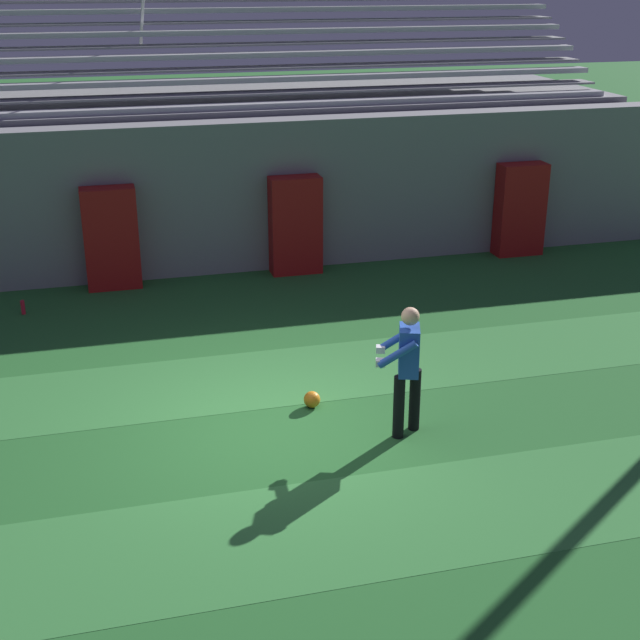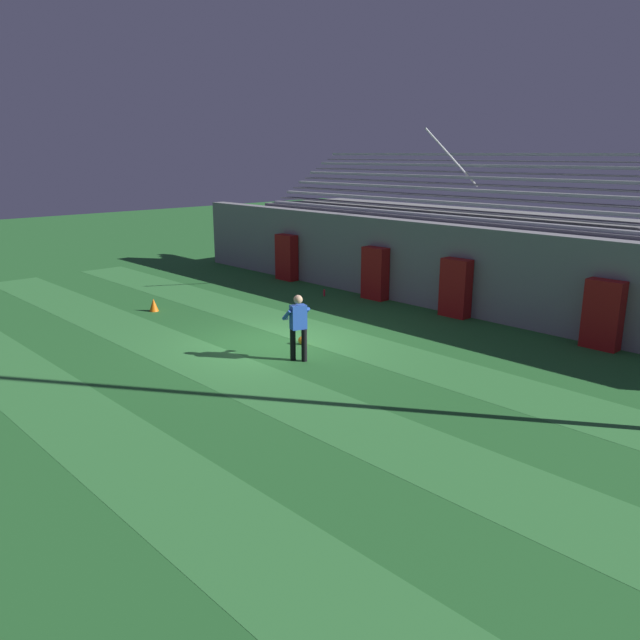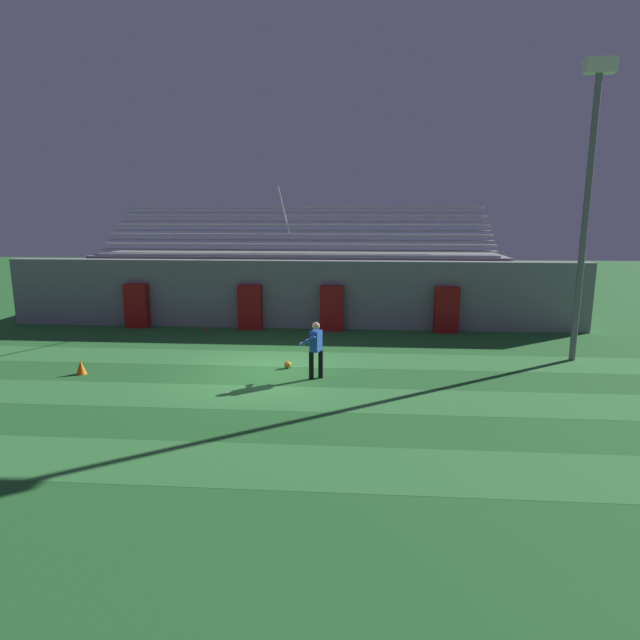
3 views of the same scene
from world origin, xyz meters
TOP-DOWN VIEW (x-y plane):
  - ground_plane at (0.00, 0.00)m, footprint 80.00×80.00m
  - turf_stripe_mid at (0.00, -2.25)m, footprint 28.00×1.87m
  - turf_stripe_far at (0.00, 1.50)m, footprint 28.00×1.87m
  - back_wall at (0.00, 6.50)m, footprint 24.00×0.60m
  - padding_pillar_gate_left at (-1.68, 5.95)m, footprint 0.95×0.44m
  - padding_pillar_gate_right at (1.68, 5.95)m, footprint 0.95×0.44m
  - padding_pillar_far_right at (6.27, 5.95)m, footprint 0.95×0.44m
  - bleacher_stand at (-0.00, 9.19)m, footprint 18.00×4.75m
  - goalkeeper at (1.55, -0.50)m, footprint 0.67×0.69m
  - soccer_ball at (0.61, 0.46)m, footprint 0.22×0.22m
  - water_bottle at (-3.23, 4.96)m, footprint 0.07×0.07m

SIDE VIEW (x-z plane):
  - ground_plane at x=0.00m, z-range 0.00..0.00m
  - turf_stripe_mid at x=0.00m, z-range 0.00..0.01m
  - turf_stripe_far at x=0.00m, z-range 0.00..0.01m
  - soccer_ball at x=0.61m, z-range 0.00..0.22m
  - water_bottle at x=-3.23m, z-range 0.00..0.24m
  - padding_pillar_gate_left at x=-1.68m, z-range 0.00..1.83m
  - padding_pillar_gate_right at x=1.68m, z-range 0.00..1.83m
  - padding_pillar_far_right at x=6.27m, z-range 0.00..1.83m
  - goalkeeper at x=1.55m, z-range 0.12..1.79m
  - back_wall at x=0.00m, z-range 0.00..2.80m
  - bleacher_stand at x=0.00m, z-range -1.40..4.42m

